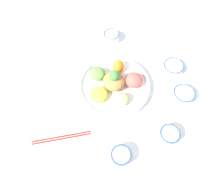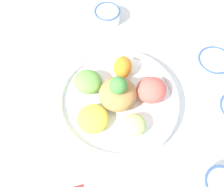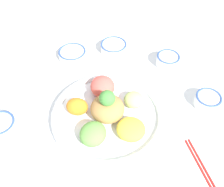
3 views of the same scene
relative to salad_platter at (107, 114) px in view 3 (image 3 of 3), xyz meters
The scene contains 8 objects.
ground_plane 0.05m from the salad_platter, 130.69° to the right, with size 2.40×2.40×0.00m, color white.
salad_platter is the anchor object (origin of this frame).
sauce_bowl_red 0.32m from the salad_platter, 18.77° to the right, with size 0.10×0.10×0.03m.
rice_bowl_blue 0.32m from the salad_platter, 53.59° to the left, with size 0.09×0.09×0.04m.
sauce_bowl_dark 0.33m from the salad_platter, 123.94° to the right, with size 0.08×0.08×0.04m.
rice_bowl_plain 0.33m from the salad_platter, 85.53° to the right, with size 0.08×0.08×0.04m.
sauce_bowl_far 0.33m from the salad_platter, 47.65° to the right, with size 0.10×0.10×0.04m.
chopsticks_pair_near 0.33m from the salad_platter, behind, with size 0.23×0.13×0.01m.
Camera 3 is at (-0.33, 0.35, 0.67)m, focal length 42.00 mm.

